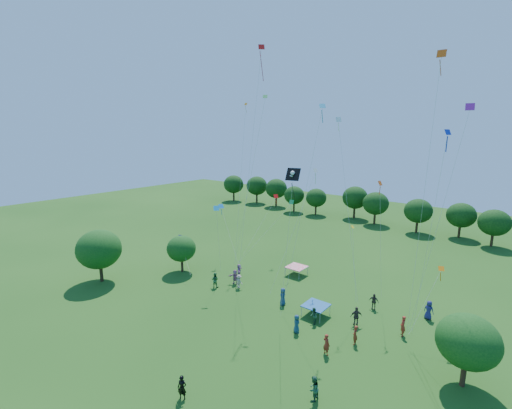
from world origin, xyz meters
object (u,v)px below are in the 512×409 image
object	(u,v)px
pirate_kite	(292,179)
red_high_kite	(257,100)
near_tree_north	(181,249)
tent_red_stripe	(297,267)
man_in_black	(182,388)
near_tree_west	(99,249)
tent_blue	(316,306)
near_tree_east	(468,341)

from	to	relation	value
pirate_kite	red_high_kite	size ratio (longest dim) A/B	0.54
near_tree_north	tent_red_stripe	bearing A→B (deg)	34.85
man_in_black	pirate_kite	world-z (taller)	pirate_kite
near_tree_west	near_tree_north	distance (m)	9.51
tent_red_stripe	tent_blue	distance (m)	9.75
near_tree_east	tent_blue	world-z (taller)	near_tree_east
near_tree_west	tent_red_stripe	size ratio (longest dim) A/B	2.86
near_tree_north	tent_blue	size ratio (longest dim) A/B	2.14
tent_blue	tent_red_stripe	bearing A→B (deg)	133.48
pirate_kite	tent_red_stripe	bearing A→B (deg)	120.17
near_tree_west	red_high_kite	world-z (taller)	red_high_kite
near_tree_west	red_high_kite	xyz separation A→B (m)	(14.89, 10.96, 16.72)
tent_blue	near_tree_east	bearing A→B (deg)	-8.40
red_high_kite	man_in_black	bearing A→B (deg)	-66.52
near_tree_west	near_tree_north	bearing A→B (deg)	57.38
near_tree_west	tent_red_stripe	world-z (taller)	near_tree_west
tent_red_stripe	pirate_kite	bearing A→B (deg)	-59.83
near_tree_north	tent_blue	xyz separation A→B (m)	(18.62, 1.22, -2.03)
near_tree_east	red_high_kite	bearing A→B (deg)	170.38
man_in_black	near_tree_north	bearing A→B (deg)	113.77
tent_red_stripe	red_high_kite	world-z (taller)	red_high_kite
near_tree_west	near_tree_east	distance (m)	37.10
near_tree_west	red_high_kite	bearing A→B (deg)	36.36
tent_blue	near_tree_west	bearing A→B (deg)	-158.82
tent_blue	pirate_kite	size ratio (longest dim) A/B	0.16
tent_red_stripe	man_in_black	xyz separation A→B (m)	(5.17, -22.08, -0.19)
tent_red_stripe	pirate_kite	world-z (taller)	pirate_kite
pirate_kite	near_tree_west	bearing A→B (deg)	-173.12
tent_red_stripe	red_high_kite	bearing A→B (deg)	-111.81
tent_blue	man_in_black	xyz separation A→B (m)	(-1.54, -15.01, -0.19)
near_tree_east	tent_red_stripe	bearing A→B (deg)	155.21
pirate_kite	red_high_kite	xyz separation A→B (m)	(-9.84, 7.98, 6.71)
near_tree_north	tent_red_stripe	distance (m)	14.66
tent_red_stripe	man_in_black	bearing A→B (deg)	-76.83
tent_blue	red_high_kite	world-z (taller)	red_high_kite
near_tree_east	man_in_black	xyz separation A→B (m)	(-14.19, -13.14, -2.60)
near_tree_north	man_in_black	world-z (taller)	near_tree_north
tent_red_stripe	near_tree_north	bearing A→B (deg)	-145.15
near_tree_north	near_tree_east	world-z (taller)	near_tree_east
near_tree_west	tent_blue	world-z (taller)	near_tree_west
tent_red_stripe	man_in_black	distance (m)	22.68
near_tree_east	red_high_kite	distance (m)	27.80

